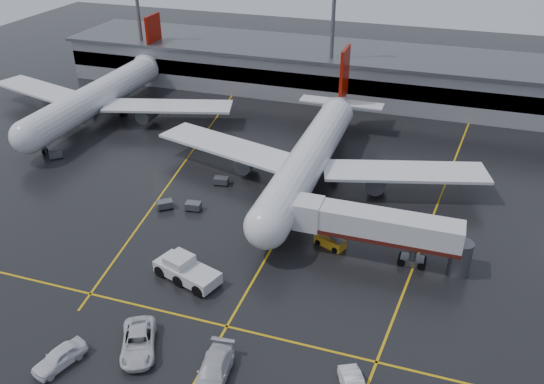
% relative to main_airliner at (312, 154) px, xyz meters
% --- Properties ---
extents(ground, '(220.00, 220.00, 0.00)m').
position_rel_main_airliner_xyz_m(ground, '(0.00, -9.70, -4.21)').
color(ground, black).
rests_on(ground, ground).
extents(apron_line_centre, '(0.25, 90.00, 0.02)m').
position_rel_main_airliner_xyz_m(apron_line_centre, '(0.00, -9.70, -4.20)').
color(apron_line_centre, gold).
rests_on(apron_line_centre, ground).
extents(apron_line_stop, '(60.00, 0.25, 0.02)m').
position_rel_main_airliner_xyz_m(apron_line_stop, '(0.00, -31.70, -4.20)').
color(apron_line_stop, gold).
rests_on(apron_line_stop, ground).
extents(apron_line_left, '(9.99, 69.35, 0.02)m').
position_rel_main_airliner_xyz_m(apron_line_left, '(-20.00, 0.30, -4.20)').
color(apron_line_left, gold).
rests_on(apron_line_left, ground).
extents(apron_line_right, '(7.57, 69.64, 0.02)m').
position_rel_main_airliner_xyz_m(apron_line_right, '(18.00, 0.30, -4.20)').
color(apron_line_right, gold).
rests_on(apron_line_right, ground).
extents(terminal, '(122.00, 19.00, 8.60)m').
position_rel_main_airliner_xyz_m(terminal, '(0.00, 38.23, 0.11)').
color(terminal, gray).
rests_on(terminal, ground).
extents(light_mast_left, '(3.00, 1.20, 25.45)m').
position_rel_main_airliner_xyz_m(light_mast_left, '(-45.00, 32.30, 10.27)').
color(light_mast_left, '#595B60').
rests_on(light_mast_left, ground).
extents(light_mast_mid, '(3.00, 1.20, 25.45)m').
position_rel_main_airliner_xyz_m(light_mast_mid, '(-5.00, 32.30, 10.27)').
color(light_mast_mid, '#595B60').
rests_on(light_mast_mid, ground).
extents(main_airliner, '(48.80, 45.60, 14.10)m').
position_rel_main_airliner_xyz_m(main_airliner, '(0.00, 0.00, 0.00)').
color(main_airliner, silver).
rests_on(main_airliner, ground).
extents(second_airliner, '(48.80, 45.60, 14.10)m').
position_rel_main_airliner_xyz_m(second_airliner, '(-42.00, 12.00, 0.00)').
color(second_airliner, silver).
rests_on(second_airliner, ground).
extents(jet_bridge, '(19.90, 3.40, 6.05)m').
position_rel_main_airliner_xyz_m(jet_bridge, '(11.87, -15.70, -0.28)').
color(jet_bridge, silver).
rests_on(jet_bridge, ground).
extents(pushback_tractor, '(8.09, 5.21, 2.69)m').
position_rel_main_airliner_xyz_m(pushback_tractor, '(-7.06, -26.12, -3.14)').
color(pushback_tractor, silver).
rests_on(pushback_tractor, ground).
extents(belt_loader, '(3.98, 2.82, 2.32)m').
position_rel_main_airliner_xyz_m(belt_loader, '(6.38, -15.10, -3.64)').
color(belt_loader, orange).
rests_on(belt_loader, ground).
extents(service_van_a, '(5.61, 7.18, 1.81)m').
position_rel_main_airliner_xyz_m(service_van_a, '(-6.56, -37.06, -3.30)').
color(service_van_a, silver).
rests_on(service_van_a, ground).
extents(service_van_b, '(3.34, 6.64, 1.85)m').
position_rel_main_airliner_xyz_m(service_van_b, '(1.43, -38.04, -3.28)').
color(service_van_b, silver).
rests_on(service_van_b, ground).
extents(service_van_d, '(3.49, 5.45, 1.73)m').
position_rel_main_airliner_xyz_m(service_van_d, '(-12.33, -40.92, -3.35)').
color(service_van_d, white).
rests_on(service_van_d, ground).
extents(baggage_cart_a, '(2.13, 1.51, 1.12)m').
position_rel_main_airliner_xyz_m(baggage_cart_a, '(-12.51, -12.78, -3.58)').
color(baggage_cart_a, '#595B60').
rests_on(baggage_cart_a, ground).
extents(baggage_cart_b, '(2.37, 2.28, 1.12)m').
position_rel_main_airliner_xyz_m(baggage_cart_b, '(-16.24, -13.60, -3.58)').
color(baggage_cart_b, '#595B60').
rests_on(baggage_cart_b, ground).
extents(baggage_cart_c, '(2.18, 1.59, 1.12)m').
position_rel_main_airliner_xyz_m(baggage_cart_c, '(-11.76, -5.18, -3.58)').
color(baggage_cart_c, '#595B60').
rests_on(baggage_cart_c, ground).
extents(baggage_cart_d, '(2.22, 1.67, 1.12)m').
position_rel_main_airliner_xyz_m(baggage_cart_d, '(-46.35, -0.21, -3.58)').
color(baggage_cart_d, '#595B60').
rests_on(baggage_cart_d, ground).
extents(baggage_cart_e, '(2.36, 2.30, 1.12)m').
position_rel_main_airliner_xyz_m(baggage_cart_e, '(-39.42, -5.40, -3.58)').
color(baggage_cart_e, '#595B60').
rests_on(baggage_cart_e, ground).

